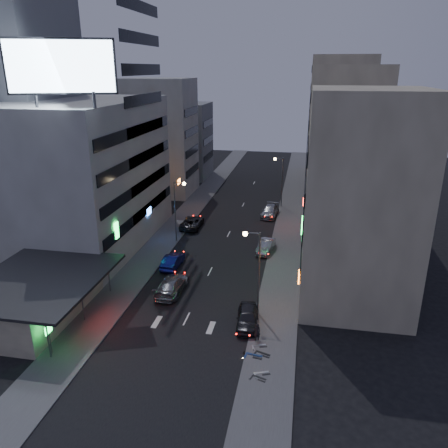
% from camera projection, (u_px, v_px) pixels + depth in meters
% --- Properties ---
extents(ground, '(180.00, 180.00, 0.00)m').
position_uv_depth(ground, '(174.00, 345.00, 36.08)').
color(ground, black).
rests_on(ground, ground).
extents(sidewalk_left, '(4.00, 120.00, 0.12)m').
position_uv_depth(sidewalk_left, '(181.00, 221.00, 65.22)').
color(sidewalk_left, '#4C4C4F').
rests_on(sidewalk_left, ground).
extents(sidewalk_right, '(4.00, 120.00, 0.12)m').
position_uv_depth(sidewalk_right, '(288.00, 227.00, 62.43)').
color(sidewalk_right, '#4C4C4F').
rests_on(sidewalk_right, ground).
extents(food_court, '(11.00, 13.00, 3.88)m').
position_uv_depth(food_court, '(32.00, 296.00, 39.69)').
color(food_court, beige).
rests_on(food_court, ground).
extents(white_building, '(14.00, 24.00, 18.00)m').
position_uv_depth(white_building, '(87.00, 175.00, 54.52)').
color(white_building, beige).
rests_on(white_building, ground).
extents(grey_tower, '(10.00, 14.00, 34.00)m').
position_uv_depth(grey_tower, '(27.00, 106.00, 56.17)').
color(grey_tower, slate).
rests_on(grey_tower, ground).
extents(shophouse_near, '(10.00, 11.00, 20.00)m').
position_uv_depth(shophouse_near, '(361.00, 202.00, 39.82)').
color(shophouse_near, beige).
rests_on(shophouse_near, ground).
extents(shophouse_mid, '(11.00, 12.00, 16.00)m').
position_uv_depth(shophouse_mid, '(353.00, 191.00, 51.05)').
color(shophouse_mid, gray).
rests_on(shophouse_mid, ground).
extents(shophouse_far, '(10.00, 14.00, 22.00)m').
position_uv_depth(shophouse_far, '(343.00, 147.00, 62.16)').
color(shophouse_far, beige).
rests_on(shophouse_far, ground).
extents(far_left_a, '(11.00, 10.00, 20.00)m').
position_uv_depth(far_left_a, '(161.00, 138.00, 77.06)').
color(far_left_a, beige).
rests_on(far_left_a, ground).
extents(far_left_b, '(12.00, 10.00, 15.00)m').
position_uv_depth(far_left_b, '(180.00, 140.00, 90.02)').
color(far_left_b, slate).
rests_on(far_left_b, ground).
extents(far_right_a, '(11.00, 12.00, 18.00)m').
position_uv_depth(far_right_a, '(339.00, 144.00, 76.62)').
color(far_right_a, gray).
rests_on(far_right_a, ground).
extents(far_right_b, '(12.00, 12.00, 24.00)m').
position_uv_depth(far_right_b, '(339.00, 118.00, 88.48)').
color(far_right_b, beige).
rests_on(far_right_b, ground).
extents(billboard, '(9.52, 3.75, 6.20)m').
position_uv_depth(billboard, '(61.00, 67.00, 40.28)').
color(billboard, '#595B60').
rests_on(billboard, white_building).
extents(street_lamp_right_near, '(1.60, 0.44, 8.02)m').
position_uv_depth(street_lamp_right_near, '(255.00, 261.00, 38.80)').
color(street_lamp_right_near, '#595B60').
rests_on(street_lamp_right_near, sidewalk_right).
extents(street_lamp_left, '(1.60, 0.44, 8.02)m').
position_uv_depth(street_lamp_left, '(178.00, 203.00, 55.67)').
color(street_lamp_left, '#595B60').
rests_on(street_lamp_left, sidewalk_left).
extents(street_lamp_right_far, '(1.60, 0.44, 8.02)m').
position_uv_depth(street_lamp_right_far, '(280.00, 175.00, 70.26)').
color(street_lamp_right_far, '#595B60').
rests_on(street_lamp_right_far, sidewalk_right).
extents(parked_car_right_near, '(2.34, 4.82, 1.59)m').
position_uv_depth(parked_car_right_near, '(247.00, 317.00, 38.53)').
color(parked_car_right_near, '#28272D').
rests_on(parked_car_right_near, ground).
extents(parked_car_right_mid, '(2.21, 4.74, 1.51)m').
position_uv_depth(parked_car_right_mid, '(266.00, 246.00, 54.09)').
color(parked_car_right_mid, '#A2A4AA').
rests_on(parked_car_right_mid, ground).
extents(parked_car_left, '(2.72, 5.76, 1.59)m').
position_uv_depth(parked_car_left, '(192.00, 222.00, 62.34)').
color(parked_car_left, '#2A2A2F').
rests_on(parked_car_left, ground).
extents(parked_car_right_far, '(2.74, 5.74, 1.61)m').
position_uv_depth(parked_car_right_far, '(270.00, 211.00, 67.19)').
color(parked_car_right_far, '#95989D').
rests_on(parked_car_right_far, ground).
extents(road_car_blue, '(1.72, 4.65, 1.52)m').
position_uv_depth(road_car_blue, '(173.00, 261.00, 49.90)').
color(road_car_blue, navy).
rests_on(road_car_blue, ground).
extents(road_car_silver, '(2.51, 5.80, 1.66)m').
position_uv_depth(road_car_silver, '(172.00, 285.00, 44.24)').
color(road_car_silver, '#97999E').
rests_on(road_car_silver, ground).
extents(person, '(0.67, 0.57, 1.57)m').
position_uv_depth(person, '(257.00, 332.00, 36.22)').
color(person, black).
rests_on(person, sidewalk_right).
extents(scooter_black_a, '(1.07, 1.77, 1.03)m').
position_uv_depth(scooter_black_a, '(267.00, 373.00, 31.72)').
color(scooter_black_a, black).
rests_on(scooter_black_a, sidewalk_right).
extents(scooter_silver_a, '(1.17, 1.84, 1.07)m').
position_uv_depth(scooter_silver_a, '(269.00, 365.00, 32.60)').
color(scooter_silver_a, '#ADB1B5').
rests_on(scooter_silver_a, sidewalk_right).
extents(scooter_blue, '(1.00, 2.12, 1.24)m').
position_uv_depth(scooter_blue, '(263.00, 349.00, 34.27)').
color(scooter_blue, navy).
rests_on(scooter_blue, sidewalk_right).
extents(scooter_black_b, '(1.21, 1.98, 1.15)m').
position_uv_depth(scooter_black_b, '(271.00, 349.00, 34.39)').
color(scooter_black_b, black).
rests_on(scooter_black_b, sidewalk_right).
extents(scooter_silver_b, '(1.12, 1.86, 1.08)m').
position_uv_depth(scooter_silver_b, '(266.00, 338.00, 35.80)').
color(scooter_silver_b, '#B3B4BB').
rests_on(scooter_silver_b, sidewalk_right).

